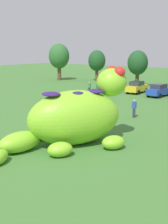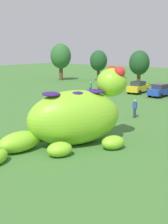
{
  "view_description": "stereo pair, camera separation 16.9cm",
  "coord_description": "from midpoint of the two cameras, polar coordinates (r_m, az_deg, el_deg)",
  "views": [
    {
      "loc": [
        13.22,
        -16.06,
        6.36
      ],
      "look_at": [
        1.06,
        0.1,
        2.04
      ],
      "focal_mm": 47.96,
      "sensor_mm": 36.0,
      "label": 1
    },
    {
      "loc": [
        13.35,
        -15.96,
        6.36
      ],
      "look_at": [
        1.06,
        0.1,
        2.04
      ],
      "focal_mm": 47.96,
      "sensor_mm": 36.0,
      "label": 2
    }
  ],
  "objects": [
    {
      "name": "tree_left",
      "position": [
        59.47,
        2.39,
        9.71
      ],
      "size": [
        3.37,
        3.37,
        5.98
      ],
      "color": "brown",
      "rests_on": "ground"
    },
    {
      "name": "spectator_mid_field",
      "position": [
        42.58,
        0.88,
        4.64
      ],
      "size": [
        0.38,
        0.26,
        1.71
      ],
      "color": "black",
      "rests_on": "ground"
    },
    {
      "name": "car_blue",
      "position": [
        41.32,
        14.0,
        4.07
      ],
      "size": [
        2.28,
        4.26,
        1.72
      ],
      "color": "#2347B7",
      "rests_on": "ground"
    },
    {
      "name": "tree_far_left",
      "position": [
        60.82,
        -4.86,
        10.52
      ],
      "size": [
        4.1,
        4.1,
        7.27
      ],
      "color": "brown",
      "rests_on": "ground"
    },
    {
      "name": "ground_plane",
      "position": [
        21.76,
        -2.62,
        -4.94
      ],
      "size": [
        160.0,
        160.0,
        0.0
      ],
      "primitive_type": "plane",
      "color": "#427533"
    },
    {
      "name": "spectator_near_inflatable",
      "position": [
        28.19,
        9.35,
        0.64
      ],
      "size": [
        0.38,
        0.26,
        1.71
      ],
      "color": "#2D334C",
      "rests_on": "ground"
    },
    {
      "name": "car_green",
      "position": [
        44.97,
        4.63,
        5.01
      ],
      "size": [
        2.11,
        4.19,
        1.72
      ],
      "color": "#1E7238",
      "rests_on": "ground"
    },
    {
      "name": "car_yellow",
      "position": [
        43.86,
        9.95,
        4.69
      ],
      "size": [
        2.0,
        4.13,
        1.72
      ],
      "color": "yellow",
      "rests_on": "ground"
    },
    {
      "name": "tree_mid_left",
      "position": [
        51.38,
        10.11,
        9.18
      ],
      "size": [
        3.39,
        3.39,
        6.01
      ],
      "color": "brown",
      "rests_on": "ground"
    },
    {
      "name": "giant_inflatable_creature",
      "position": [
        19.92,
        -1.99,
        -0.9
      ],
      "size": [
        6.86,
        10.19,
        5.17
      ],
      "color": "#8CD12D",
      "rests_on": "ground"
    }
  ]
}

